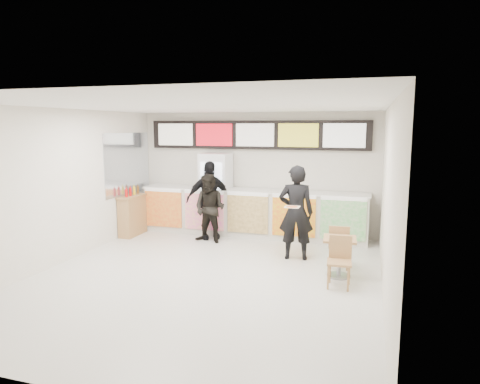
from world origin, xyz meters
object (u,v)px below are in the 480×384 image
at_px(customer_mid, 209,200).
at_px(condiment_ledge, 132,215).
at_px(cafe_table, 339,250).
at_px(service_counter, 252,213).
at_px(customer_left, 210,208).
at_px(drinks_fridge, 216,193).
at_px(customer_main, 296,213).

relative_size(customer_mid, condiment_ledge, 1.57).
relative_size(cafe_table, condiment_ledge, 1.24).
relative_size(service_counter, customer_left, 3.50).
height_order(service_counter, cafe_table, service_counter).
xyz_separation_m(drinks_fridge, customer_main, (2.28, -1.56, -0.05)).
xyz_separation_m(service_counter, condiment_ledge, (-2.82, -0.81, -0.07)).
bearing_deg(customer_main, service_counter, -57.04).
height_order(customer_main, condiment_ledge, customer_main).
bearing_deg(drinks_fridge, service_counter, -0.99).
distance_m(drinks_fridge, condiment_ledge, 2.12).
relative_size(drinks_fridge, cafe_table, 1.37).
height_order(service_counter, drinks_fridge, drinks_fridge).
bearing_deg(cafe_table, customer_main, 134.71).
bearing_deg(customer_left, condiment_ledge, -173.09).
xyz_separation_m(service_counter, customer_left, (-0.75, -0.89, 0.22)).
bearing_deg(service_counter, customer_mid, -149.05).
distance_m(customer_main, customer_left, 2.20).
bearing_deg(condiment_ledge, customer_mid, 7.91).
distance_m(customer_left, condiment_ledge, 2.09).
relative_size(drinks_fridge, condiment_ledge, 1.70).
height_order(service_counter, customer_main, customer_main).
xyz_separation_m(customer_main, customer_mid, (-2.25, 1.00, -0.03)).
distance_m(service_counter, cafe_table, 3.27).
bearing_deg(customer_main, customer_left, -25.53).
height_order(cafe_table, condiment_ledge, condiment_ledge).
xyz_separation_m(drinks_fridge, cafe_table, (3.20, -2.38, -0.51)).
bearing_deg(customer_main, cafe_table, 130.52).
height_order(customer_main, cafe_table, customer_main).
bearing_deg(customer_left, service_counter, 58.75).
height_order(service_counter, customer_left, customer_left).
distance_m(service_counter, customer_main, 2.08).
height_order(customer_left, customer_mid, customer_mid).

